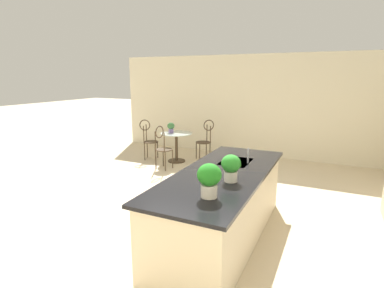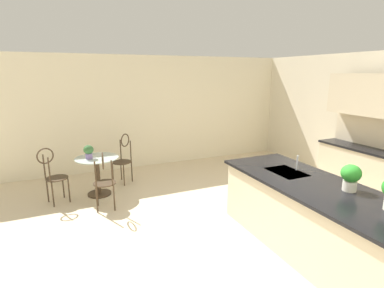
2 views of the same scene
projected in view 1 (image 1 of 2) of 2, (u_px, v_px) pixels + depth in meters
ground_plane at (177, 216)px, 4.77m from camera, size 40.00×40.00×0.00m
wall_left_window at (251, 106)px, 8.23m from camera, size 0.12×7.80×2.70m
kitchen_island at (222, 205)px, 4.05m from camera, size 2.80×1.06×0.92m
bistro_table at (176, 144)px, 7.72m from camera, size 0.80×0.80×0.74m
chair_near_window at (149, 138)px, 7.93m from camera, size 0.48×0.52×1.04m
chair_by_island at (205, 138)px, 7.88m from camera, size 0.54×0.54×1.04m
chair_toward_desk at (162, 145)px, 7.04m from camera, size 0.50×0.43×1.04m
sink_faucet at (248, 156)px, 4.34m from camera, size 0.02×0.02×0.22m
potted_plant_on_table at (171, 127)px, 7.66m from camera, size 0.18×0.18×0.26m
potted_plant_counter_far at (209, 178)px, 3.09m from camera, size 0.25×0.25×0.35m
potted_plant_counter_near at (231, 166)px, 3.56m from camera, size 0.23×0.23×0.32m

